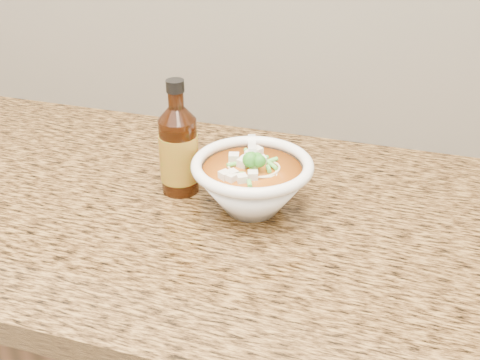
% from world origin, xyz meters
% --- Properties ---
extents(counter_slab, '(4.00, 0.68, 0.04)m').
position_xyz_m(counter_slab, '(0.00, 1.68, 0.88)').
color(counter_slab, olive).
rests_on(counter_slab, cabinet).
extents(soup_bowl, '(0.19, 0.21, 0.11)m').
position_xyz_m(soup_bowl, '(0.12, 1.68, 0.95)').
color(soup_bowl, white).
rests_on(soup_bowl, counter_slab).
extents(hot_sauce_bottle, '(0.08, 0.08, 0.20)m').
position_xyz_m(hot_sauce_bottle, '(-0.01, 1.70, 0.97)').
color(hot_sauce_bottle, '#391707').
rests_on(hot_sauce_bottle, counter_slab).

